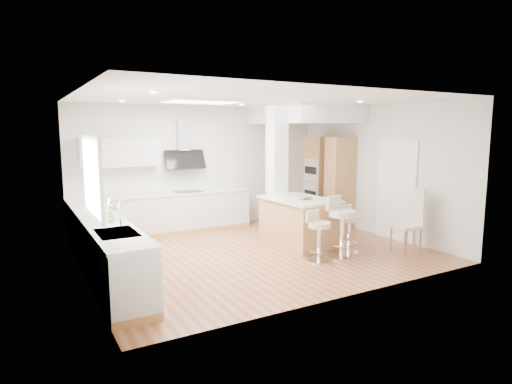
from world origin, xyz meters
TOP-DOWN VIEW (x-y plane):
  - ground at (0.00, 0.00)m, footprint 6.00×6.00m
  - ceiling at (0.00, 0.00)m, footprint 6.00×5.00m
  - wall_back at (0.00, 2.50)m, footprint 6.00×0.04m
  - wall_left at (-3.00, 0.00)m, footprint 0.04×5.00m
  - wall_right at (3.00, 0.00)m, footprint 0.04×5.00m
  - skylight at (-0.79, 0.60)m, footprint 4.10×2.10m
  - window_left at (-2.96, -0.90)m, footprint 0.06×1.28m
  - doorway_right at (2.97, -0.60)m, footprint 0.05×1.00m
  - counter_left at (-2.70, 0.23)m, footprint 0.63×4.50m
  - counter_back at (-0.91, 2.22)m, footprint 3.62×0.63m
  - pillar at (1.05, 0.95)m, footprint 0.35×0.35m
  - soffit at (2.10, 1.40)m, footprint 1.78×2.20m
  - oven_column at (2.68, 1.23)m, footprint 0.63×1.21m
  - peninsula at (0.98, 0.03)m, footprint 1.09×1.58m
  - bar_stool_a at (0.63, -1.05)m, footprint 0.50×0.50m
  - bar_stool_b at (1.13, -1.05)m, footprint 0.62×0.62m
  - bar_stool_c at (1.45, -0.89)m, footprint 0.40×0.40m
  - dining_chair at (2.54, -1.38)m, footprint 0.52×0.52m

SIDE VIEW (x-z plane):
  - ground at x=0.00m, z-range 0.00..0.00m
  - ceiling at x=0.00m, z-range -0.01..0.01m
  - counter_left at x=-2.70m, z-range -0.22..1.13m
  - peninsula at x=0.98m, z-range -0.03..0.97m
  - bar_stool_c at x=1.45m, z-range 0.05..0.93m
  - bar_stool_a at x=0.63m, z-range 0.05..0.94m
  - bar_stool_b at x=1.13m, z-range 0.07..1.16m
  - dining_chair at x=2.54m, z-range 0.04..1.23m
  - counter_back at x=-0.91m, z-range -0.55..1.95m
  - doorway_right at x=2.97m, z-range -0.05..2.05m
  - oven_column at x=2.68m, z-range 0.00..2.10m
  - wall_back at x=0.00m, z-range 0.00..2.80m
  - wall_left at x=-3.00m, z-range 0.00..2.80m
  - wall_right at x=3.00m, z-range 0.00..2.80m
  - pillar at x=1.05m, z-range 0.00..2.80m
  - window_left at x=-2.96m, z-range 1.16..2.23m
  - soffit at x=2.10m, z-range 2.40..2.80m
  - skylight at x=-0.79m, z-range 2.74..2.80m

